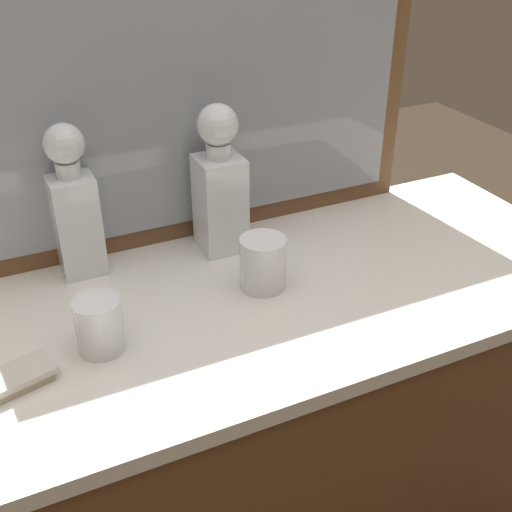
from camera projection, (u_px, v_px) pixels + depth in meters
The scene contains 7 objects.
dresser at pixel (256, 459), 1.41m from camera, with size 1.40×0.57×0.88m.
dresser_mirror at pixel (196, 71), 1.21m from camera, with size 0.96×0.03×0.69m.
crystal_decanter_front at pixel (75, 215), 1.19m from camera, with size 0.08×0.08×0.30m.
crystal_decanter_left at pixel (220, 193), 1.26m from camera, with size 0.09×0.09×0.30m.
crystal_tumbler_right at pixel (100, 327), 1.02m from camera, with size 0.08×0.08×0.09m.
crystal_tumbler_front at pixel (263, 265), 1.18m from camera, with size 0.09×0.09×0.10m.
silver_brush_rear at pixel (2, 384), 0.95m from camera, with size 0.17×0.10×0.02m.
Camera 1 is at (-0.42, -0.88, 1.55)m, focal length 44.89 mm.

